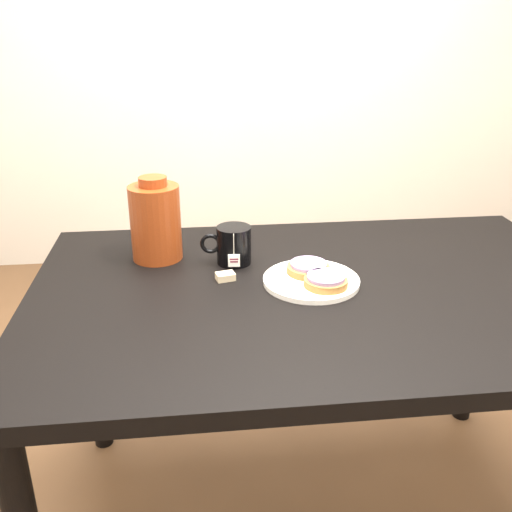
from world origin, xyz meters
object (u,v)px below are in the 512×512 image
Objects in this scene: table at (320,316)px; bagel_package at (155,221)px; plate at (311,280)px; teabag_pouch at (225,276)px; bagel_back at (308,268)px; mug at (233,245)px; bagel_front at (326,281)px.

bagel_package is at bearing 151.27° from table.
teabag_pouch is (-0.21, 0.04, 0.00)m from plate.
table is 0.10m from plate.
mug is at bearing 147.96° from bagel_back.
bagel_front is at bearing -71.74° from bagel_back.
bagel_package is (-0.40, 0.22, 0.19)m from table.
table is 6.27× the size of bagel_package.
teabag_pouch is at bearing 165.42° from table.
teabag_pouch is (-0.21, 0.01, -0.02)m from bagel_back.
bagel_back reaches higher than table.
plate is 0.44m from bagel_package.
mug is (-0.20, 0.19, 0.03)m from bagel_front.
table is 0.25m from teabag_pouch.
teabag_pouch is (-0.23, 0.06, 0.09)m from table.
bagel_front is 0.28m from mug.
bagel_back is at bearing -2.31° from teabag_pouch.
bagel_package is (-0.20, 0.06, 0.05)m from mug.
plate is (-0.02, 0.02, 0.09)m from table.
bagel_front is at bearing -20.48° from teabag_pouch.
bagel_front is (0.03, -0.08, 0.00)m from bagel_back.
teabag_pouch is at bearing 159.52° from bagel_front.
teabag_pouch reaches higher than plate.
table is at bearing -36.75° from plate.
bagel_front reaches higher than table.
bagel_front is 0.48m from bagel_package.
mug is at bearing -15.90° from bagel_package.
table is 0.29m from mug.
bagel_front is at bearing -31.44° from bagel_package.
bagel_package is at bearing 168.83° from mug.
bagel_front is 0.51× the size of bagel_package.
bagel_front reaches higher than teabag_pouch.
bagel_front is 2.53× the size of teabag_pouch.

